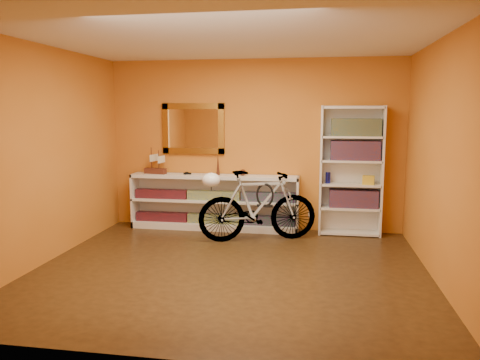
% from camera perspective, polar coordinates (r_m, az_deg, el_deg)
% --- Properties ---
extents(floor, '(4.50, 4.00, 0.01)m').
position_cam_1_polar(floor, '(5.46, -1.23, -11.04)').
color(floor, black).
rests_on(floor, ground).
extents(ceiling, '(4.50, 4.00, 0.01)m').
position_cam_1_polar(ceiling, '(5.21, -1.33, 17.14)').
color(ceiling, silver).
rests_on(ceiling, ground).
extents(back_wall, '(4.50, 0.01, 2.60)m').
position_cam_1_polar(back_wall, '(7.15, 1.73, 4.29)').
color(back_wall, '#BB651C').
rests_on(back_wall, ground).
extents(left_wall, '(0.01, 4.00, 2.60)m').
position_cam_1_polar(left_wall, '(6.02, -22.90, 2.85)').
color(left_wall, '#BB651C').
rests_on(left_wall, ground).
extents(right_wall, '(0.01, 4.00, 2.60)m').
position_cam_1_polar(right_wall, '(5.25, 23.71, 2.08)').
color(right_wall, '#BB651C').
rests_on(right_wall, ground).
extents(gilt_mirror, '(0.98, 0.06, 0.78)m').
position_cam_1_polar(gilt_mirror, '(7.29, -5.77, 6.30)').
color(gilt_mirror, brown).
rests_on(gilt_mirror, back_wall).
extents(wall_socket, '(0.09, 0.02, 0.09)m').
position_cam_1_polar(wall_socket, '(7.22, 8.79, -4.20)').
color(wall_socket, silver).
rests_on(wall_socket, back_wall).
extents(console_unit, '(2.60, 0.35, 0.85)m').
position_cam_1_polar(console_unit, '(7.19, -3.20, -2.74)').
color(console_unit, silver).
rests_on(console_unit, floor).
extents(cd_row_lower, '(2.50, 0.13, 0.14)m').
position_cam_1_polar(cd_row_lower, '(7.22, -3.22, -4.76)').
color(cd_row_lower, black).
rests_on(cd_row_lower, console_unit).
extents(cd_row_upper, '(2.50, 0.13, 0.14)m').
position_cam_1_polar(cd_row_upper, '(7.15, -3.24, -1.91)').
color(cd_row_upper, navy).
rests_on(cd_row_upper, console_unit).
extents(model_ship, '(0.36, 0.19, 0.41)m').
position_cam_1_polar(model_ship, '(7.35, -10.40, 2.36)').
color(model_ship, '#431D12').
rests_on(model_ship, console_unit).
extents(toy_car, '(0.00, 0.00, 0.00)m').
position_cam_1_polar(toy_car, '(7.22, -6.48, 0.70)').
color(toy_car, black).
rests_on(toy_car, console_unit).
extents(bronze_ornament, '(0.06, 0.06, 0.32)m').
position_cam_1_polar(bronze_ornament, '(7.08, -2.73, 1.89)').
color(bronze_ornament, '#552C1D').
rests_on(bronze_ornament, console_unit).
extents(decorative_orb, '(0.10, 0.10, 0.10)m').
position_cam_1_polar(decorative_orb, '(7.02, 0.35, 0.93)').
color(decorative_orb, '#552C1D').
rests_on(decorative_orb, console_unit).
extents(bookcase, '(0.90, 0.30, 1.90)m').
position_cam_1_polar(bookcase, '(6.97, 13.47, 1.07)').
color(bookcase, silver).
rests_on(bookcase, floor).
extents(book_row_a, '(0.70, 0.22, 0.26)m').
position_cam_1_polar(book_row_a, '(7.04, 13.77, -2.22)').
color(book_row_a, maroon).
rests_on(book_row_a, bookcase).
extents(book_row_b, '(0.70, 0.22, 0.28)m').
position_cam_1_polar(book_row_b, '(6.94, 13.97, 3.55)').
color(book_row_b, maroon).
rests_on(book_row_b, bookcase).
extents(book_row_c, '(0.70, 0.22, 0.25)m').
position_cam_1_polar(book_row_c, '(6.93, 14.07, 6.31)').
color(book_row_c, '#194758').
rests_on(book_row_c, bookcase).
extents(travel_mug, '(0.07, 0.07, 0.17)m').
position_cam_1_polar(travel_mug, '(6.95, 10.76, 0.28)').
color(travel_mug, '#161B9A').
rests_on(travel_mug, bookcase).
extents(red_tin, '(0.19, 0.19, 0.19)m').
position_cam_1_polar(red_tin, '(6.94, 11.98, 6.15)').
color(red_tin, maroon).
rests_on(red_tin, bookcase).
extents(yellow_bag, '(0.18, 0.14, 0.13)m').
position_cam_1_polar(yellow_bag, '(6.97, 15.51, -0.02)').
color(yellow_bag, gold).
rests_on(yellow_bag, bookcase).
extents(bicycle, '(0.96, 1.76, 1.01)m').
position_cam_1_polar(bicycle, '(6.52, 2.20, -3.19)').
color(bicycle, silver).
rests_on(bicycle, floor).
extents(helmet, '(0.26, 0.25, 0.20)m').
position_cam_1_polar(helmet, '(6.36, -3.57, 0.01)').
color(helmet, white).
rests_on(helmet, bicycle).
extents(u_lock, '(0.25, 0.03, 0.25)m').
position_cam_1_polar(u_lock, '(6.51, 3.08, -1.86)').
color(u_lock, black).
rests_on(u_lock, bicycle).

